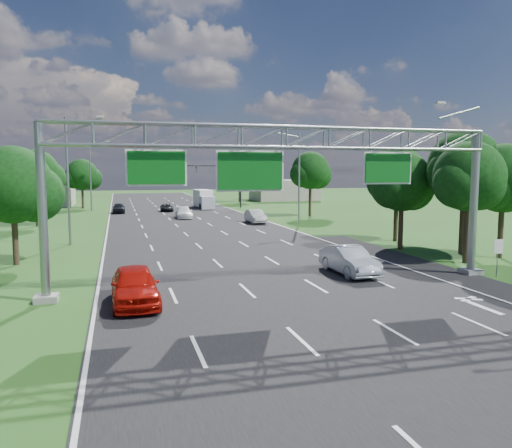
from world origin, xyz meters
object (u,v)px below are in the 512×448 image
object	(u,v)px
sign_gantry	(286,150)
silver_sedan	(349,260)
regulatory_sign	(498,250)
traffic_signal	(219,175)
red_coupe	(135,285)
box_truck	(204,199)

from	to	relation	value
sign_gantry	silver_sedan	distance (m)	7.79
regulatory_sign	traffic_signal	xyz separation A→B (m)	(-4.92, 54.02, 3.66)
sign_gantry	regulatory_sign	size ratio (longest dim) A/B	11.19
regulatory_sign	red_coupe	xyz separation A→B (m)	(-19.57, -0.51, -0.66)
traffic_signal	regulatory_sign	bearing A→B (deg)	-84.80
traffic_signal	red_coupe	bearing A→B (deg)	-105.03
traffic_signal	box_truck	distance (m)	4.59
sign_gantry	traffic_signal	distance (m)	53.51
red_coupe	silver_sedan	xyz separation A→B (m)	(11.98, 3.38, -0.06)
red_coupe	box_truck	size ratio (longest dim) A/B	0.66
red_coupe	box_truck	xyz separation A→B (m)	(12.51, 55.92, 0.50)
sign_gantry	traffic_signal	xyz separation A→B (m)	(7.15, 53.00, -1.72)
sign_gantry	regulatory_sign	xyz separation A→B (m)	(12.07, -1.02, -5.38)
sign_gantry	traffic_signal	bearing A→B (deg)	82.32
sign_gantry	red_coupe	world-z (taller)	sign_gantry
traffic_signal	box_truck	xyz separation A→B (m)	(-2.13, 1.39, -3.82)
regulatory_sign	traffic_signal	bearing A→B (deg)	95.20
regulatory_sign	silver_sedan	xyz separation A→B (m)	(-7.59, 2.87, -0.72)
box_truck	sign_gantry	bearing A→B (deg)	-98.57
box_truck	traffic_signal	bearing A→B (deg)	-36.32
sign_gantry	silver_sedan	bearing A→B (deg)	22.43
regulatory_sign	silver_sedan	bearing A→B (deg)	159.29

